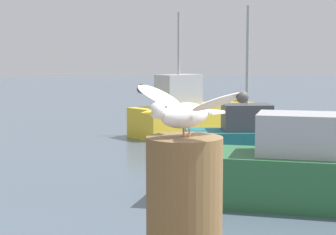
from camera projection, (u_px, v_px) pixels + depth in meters
The scene contains 3 objects.
seagull at pixel (184, 109), 2.20m from camera, with size 0.38×0.63×0.20m.
boat_teal at pixel (287, 138), 14.03m from camera, with size 4.96×2.21×3.86m.
boat_yellow at pixel (203, 114), 18.19m from camera, with size 5.28×3.38×3.84m.
Camera 1 is at (-1.79, -2.63, 2.48)m, focal length 60.47 mm.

